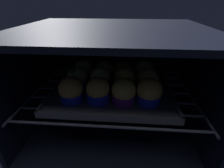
# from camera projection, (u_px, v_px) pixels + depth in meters

# --- Properties ---
(oven_cavity) EXTENTS (0.59, 0.47, 0.37)m
(oven_cavity) POSITION_uv_depth(u_px,v_px,m) (113.00, 77.00, 0.62)
(oven_cavity) COLOR black
(oven_cavity) RESTS_ON ground
(oven_rack) EXTENTS (0.55, 0.42, 0.01)m
(oven_rack) POSITION_uv_depth(u_px,v_px,m) (112.00, 91.00, 0.60)
(oven_rack) COLOR #444756
(oven_rack) RESTS_ON oven_cavity
(baking_tray) EXTENTS (0.40, 0.32, 0.02)m
(baking_tray) POSITION_uv_depth(u_px,v_px,m) (112.00, 90.00, 0.58)
(baking_tray) COLOR #4C4C51
(baking_tray) RESTS_ON oven_rack
(muffin_row0_col0) EXTENTS (0.07, 0.07, 0.08)m
(muffin_row0_col0) POSITION_uv_depth(u_px,v_px,m) (71.00, 90.00, 0.50)
(muffin_row0_col0) COLOR #1928B7
(muffin_row0_col0) RESTS_ON baking_tray
(muffin_row0_col1) EXTENTS (0.07, 0.07, 0.08)m
(muffin_row0_col1) POSITION_uv_depth(u_px,v_px,m) (98.00, 91.00, 0.49)
(muffin_row0_col1) COLOR #1928B7
(muffin_row0_col1) RESTS_ON baking_tray
(muffin_row0_col2) EXTENTS (0.07, 0.07, 0.08)m
(muffin_row0_col2) POSITION_uv_depth(u_px,v_px,m) (124.00, 92.00, 0.49)
(muffin_row0_col2) COLOR #7A238C
(muffin_row0_col2) RESTS_ON baking_tray
(muffin_row0_col3) EXTENTS (0.07, 0.07, 0.08)m
(muffin_row0_col3) POSITION_uv_depth(u_px,v_px,m) (149.00, 92.00, 0.49)
(muffin_row0_col3) COLOR #1928B7
(muffin_row0_col3) RESTS_ON baking_tray
(muffin_row1_col0) EXTENTS (0.07, 0.07, 0.08)m
(muffin_row1_col0) POSITION_uv_depth(u_px,v_px,m) (77.00, 79.00, 0.57)
(muffin_row1_col0) COLOR #0C8C84
(muffin_row1_col0) RESTS_ON baking_tray
(muffin_row1_col1) EXTENTS (0.07, 0.07, 0.08)m
(muffin_row1_col1) POSITION_uv_depth(u_px,v_px,m) (100.00, 79.00, 0.56)
(muffin_row1_col1) COLOR #1928B7
(muffin_row1_col1) RESTS_ON baking_tray
(muffin_row1_col2) EXTENTS (0.07, 0.07, 0.08)m
(muffin_row1_col2) POSITION_uv_depth(u_px,v_px,m) (125.00, 80.00, 0.56)
(muffin_row1_col2) COLOR #7A238C
(muffin_row1_col2) RESTS_ON baking_tray
(muffin_row1_col3) EXTENTS (0.07, 0.07, 0.08)m
(muffin_row1_col3) POSITION_uv_depth(u_px,v_px,m) (148.00, 80.00, 0.56)
(muffin_row1_col3) COLOR silver
(muffin_row1_col3) RESTS_ON baking_tray
(muffin_row2_col0) EXTENTS (0.07, 0.07, 0.08)m
(muffin_row2_col0) POSITION_uv_depth(u_px,v_px,m) (84.00, 70.00, 0.64)
(muffin_row2_col0) COLOR red
(muffin_row2_col0) RESTS_ON baking_tray
(muffin_row2_col1) EXTENTS (0.07, 0.07, 0.07)m
(muffin_row2_col1) POSITION_uv_depth(u_px,v_px,m) (104.00, 71.00, 0.64)
(muffin_row2_col1) COLOR #7A238C
(muffin_row2_col1) RESTS_ON baking_tray
(muffin_row2_col2) EXTENTS (0.07, 0.07, 0.07)m
(muffin_row2_col2) POSITION_uv_depth(u_px,v_px,m) (123.00, 72.00, 0.63)
(muffin_row2_col2) COLOR red
(muffin_row2_col2) RESTS_ON baking_tray
(muffin_row2_col3) EXTENTS (0.07, 0.07, 0.08)m
(muffin_row2_col3) POSITION_uv_depth(u_px,v_px,m) (144.00, 72.00, 0.62)
(muffin_row2_col3) COLOR silver
(muffin_row2_col3) RESTS_ON baking_tray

